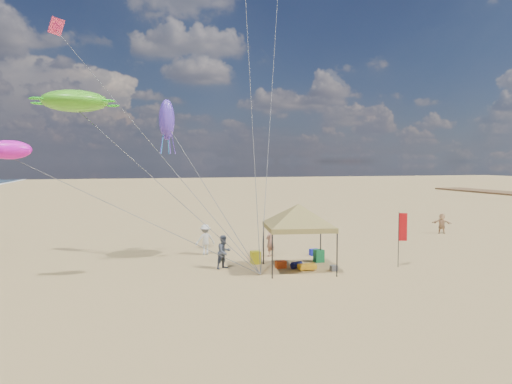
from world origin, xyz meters
TOP-DOWN VIEW (x-y plane):
  - ground at (0.00, 0.00)m, footprint 280.00×280.00m
  - canopy_tent at (1.72, 1.05)m, footprint 6.41×6.41m
  - feather_flag at (7.28, 0.11)m, footprint 0.43×0.19m
  - cooler_red at (1.00, 1.74)m, footprint 0.54×0.38m
  - cooler_blue at (4.09, 4.39)m, footprint 0.54×0.38m
  - bag_navy at (1.78, 1.44)m, footprint 0.69×0.54m
  - bag_orange at (0.37, 4.66)m, footprint 0.54×0.69m
  - chair_green at (3.57, 2.58)m, footprint 0.50×0.50m
  - chair_yellow at (0.01, 3.15)m, footprint 0.50×0.50m
  - crate_grey at (3.44, 0.38)m, footprint 0.34×0.30m
  - beach_cart at (2.13, 0.83)m, footprint 0.90×0.50m
  - person_near_a at (1.46, 4.93)m, footprint 0.79×0.74m
  - person_near_b at (-1.93, 2.43)m, footprint 1.09×1.02m
  - person_near_c at (-2.20, 6.44)m, footprint 1.26×0.81m
  - person_far_c at (17.18, 9.51)m, footprint 1.47×1.28m
  - turtle_kite at (-9.35, 5.12)m, footprint 3.99×3.50m
  - fish_kite at (-11.90, 1.76)m, footprint 2.02×1.18m
  - squid_kite at (-4.41, 6.55)m, footprint 1.19×1.19m
  - stunt_kite_pink at (-10.85, 11.84)m, footprint 1.05×1.11m

SIDE VIEW (x-z plane):
  - ground at x=0.00m, z-range 0.00..0.00m
  - crate_grey at x=3.44m, z-range 0.00..0.28m
  - bag_navy at x=1.78m, z-range 0.00..0.36m
  - bag_orange at x=0.37m, z-range 0.00..0.36m
  - cooler_red at x=1.00m, z-range 0.00..0.38m
  - cooler_blue at x=4.09m, z-range 0.00..0.38m
  - beach_cart at x=2.13m, z-range 0.08..0.32m
  - chair_green at x=3.57m, z-range 0.00..0.70m
  - chair_yellow at x=0.01m, z-range 0.00..0.70m
  - person_far_c at x=17.18m, z-range 0.00..1.60m
  - person_near_b at x=-1.93m, z-range 0.00..1.79m
  - person_near_a at x=1.46m, z-range 0.00..1.81m
  - person_near_c at x=-2.20m, z-range 0.00..1.85m
  - feather_flag at x=7.28m, z-range 0.50..3.48m
  - canopy_tent at x=1.72m, z-range 1.33..5.35m
  - fish_kite at x=-11.90m, z-range 5.76..6.62m
  - squid_kite at x=-4.41m, z-range 6.93..9.30m
  - turtle_kite at x=-9.35m, z-range 8.27..9.41m
  - stunt_kite_pink at x=-10.85m, z-range 13.91..14.88m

